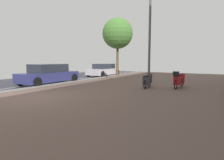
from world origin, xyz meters
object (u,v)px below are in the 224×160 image
object	(u,v)px
parked_car_far	(104,70)
lamp_post	(150,29)
scooter_mid	(178,80)
scooter_near	(147,81)
parked_car_near	(49,74)
street_tree	(118,34)

from	to	relation	value
parked_car_far	lamp_post	distance (m)	9.72
scooter_mid	parked_car_far	size ratio (longest dim) A/B	0.45
scooter_near	parked_car_near	size ratio (longest dim) A/B	0.42
scooter_near	street_tree	distance (m)	10.22
parked_car_near	parked_car_far	xyz separation A→B (m)	(-0.01, 7.49, -0.05)
scooter_mid	parked_car_near	xyz separation A→B (m)	(-8.59, -2.18, 0.19)
scooter_near	parked_car_near	world-z (taller)	parked_car_near
scooter_near	lamp_post	xyz separation A→B (m)	(0.12, -0.01, 3.09)
parked_car_far	lamp_post	bearing A→B (deg)	-40.87
lamp_post	street_tree	world-z (taller)	lamp_post
scooter_near	street_tree	world-z (taller)	street_tree
scooter_near	scooter_mid	xyz separation A→B (m)	(1.70, 0.76, 0.06)
scooter_mid	parked_car_far	bearing A→B (deg)	148.33
scooter_mid	parked_car_near	distance (m)	8.86
scooter_mid	parked_car_far	world-z (taller)	parked_car_far
lamp_post	street_tree	size ratio (longest dim) A/B	1.03
scooter_mid	street_tree	world-z (taller)	street_tree
parked_car_near	street_tree	world-z (taller)	street_tree
scooter_near	lamp_post	distance (m)	3.09
parked_car_near	lamp_post	size ratio (longest dim) A/B	0.71
scooter_near	lamp_post	size ratio (longest dim) A/B	0.30
parked_car_near	parked_car_far	size ratio (longest dim) A/B	1.06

